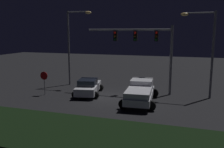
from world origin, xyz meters
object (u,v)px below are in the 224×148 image
at_px(car_sedan, 88,87).
at_px(street_lamp_left, 73,39).
at_px(street_lamp_right, 206,43).
at_px(traffic_signal_gantry, 145,43).
at_px(stop_sign, 44,79).
at_px(pickup_truck, 140,91).

height_order(car_sedan, street_lamp_left, street_lamp_left).
xyz_separation_m(car_sedan, street_lamp_left, (-3.19, 3.47, 4.42)).
bearing_deg(street_lamp_right, traffic_signal_gantry, 178.23).
bearing_deg(street_lamp_right, street_lamp_left, 174.11).
bearing_deg(street_lamp_right, stop_sign, -166.01).
height_order(traffic_signal_gantry, street_lamp_right, street_lamp_right).
height_order(pickup_truck, street_lamp_left, street_lamp_left).
relative_size(pickup_truck, street_lamp_right, 0.72).
relative_size(traffic_signal_gantry, stop_sign, 3.73).
height_order(car_sedan, stop_sign, stop_sign).
height_order(traffic_signal_gantry, street_lamp_left, street_lamp_left).
bearing_deg(stop_sign, pickup_truck, 1.88).
distance_m(pickup_truck, traffic_signal_gantry, 5.18).
distance_m(car_sedan, street_lamp_right, 11.32).
bearing_deg(street_lamp_left, traffic_signal_gantry, -8.56).
height_order(street_lamp_left, stop_sign, street_lamp_left).
bearing_deg(pickup_truck, street_lamp_left, 56.86).
xyz_separation_m(street_lamp_left, stop_sign, (-0.66, -4.92, -3.59)).
xyz_separation_m(traffic_signal_gantry, street_lamp_right, (5.34, -0.16, 0.01)).
relative_size(pickup_truck, traffic_signal_gantry, 0.67).
xyz_separation_m(traffic_signal_gantry, street_lamp_left, (-8.16, 1.23, 0.26)).
relative_size(pickup_truck, stop_sign, 2.48).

